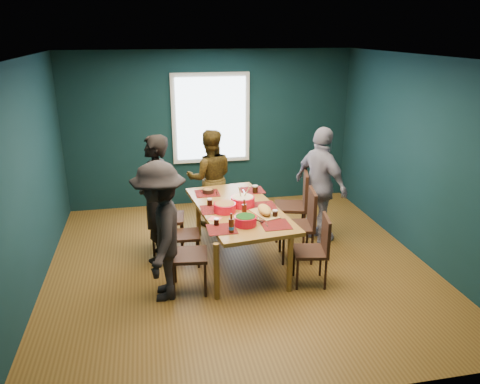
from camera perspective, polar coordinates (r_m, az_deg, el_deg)
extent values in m
cube|color=brown|center=(6.39, -0.16, -8.91)|extent=(5.00, 5.00, 0.01)
cube|color=white|center=(5.64, -0.19, 16.09)|extent=(5.00, 5.00, 0.01)
cube|color=#0E2930|center=(5.94, -24.56, 1.22)|extent=(0.01, 5.00, 2.70)
cube|color=#0E2930|center=(6.80, 21.02, 3.81)|extent=(0.01, 5.00, 2.70)
cube|color=#0E2930|center=(8.27, -3.57, 7.63)|extent=(5.00, 0.01, 2.70)
cube|color=#0E2930|center=(3.62, 7.62, -8.26)|extent=(5.00, 0.01, 2.70)
cube|color=silver|center=(8.20, -3.57, 8.96)|extent=(1.35, 0.06, 1.55)
cube|color=olive|center=(6.23, -0.18, -2.16)|extent=(1.24, 2.12, 0.05)
cylinder|color=olive|center=(5.49, -2.87, -9.67)|extent=(0.07, 0.07, 0.71)
cylinder|color=olive|center=(5.67, 6.10, -8.78)|extent=(0.07, 0.07, 0.71)
cylinder|color=olive|center=(7.16, -5.10, -2.60)|extent=(0.07, 0.07, 0.71)
cylinder|color=olive|center=(7.29, 1.82, -2.10)|extent=(0.07, 0.07, 0.71)
cube|color=black|center=(6.68, -8.82, -3.15)|extent=(0.50, 0.50, 0.04)
cube|color=black|center=(6.60, -10.73, -1.01)|extent=(0.09, 0.46, 0.50)
cylinder|color=black|center=(6.62, -10.51, -5.88)|extent=(0.03, 0.03, 0.47)
cylinder|color=black|center=(6.60, -7.10, -5.81)|extent=(0.03, 0.03, 0.47)
cylinder|color=black|center=(6.98, -10.24, -4.52)|extent=(0.03, 0.03, 0.47)
cylinder|color=black|center=(6.95, -7.01, -4.44)|extent=(0.03, 0.03, 0.47)
cube|color=black|center=(6.30, -6.73, -5.22)|extent=(0.40, 0.40, 0.04)
cube|color=black|center=(6.21, -8.43, -3.37)|extent=(0.05, 0.39, 0.42)
cylinder|color=black|center=(6.25, -8.13, -7.73)|extent=(0.03, 0.03, 0.40)
cylinder|color=black|center=(6.25, -5.06, -7.57)|extent=(0.03, 0.03, 0.40)
cylinder|color=black|center=(6.54, -8.18, -6.42)|extent=(0.03, 0.03, 0.40)
cylinder|color=black|center=(6.55, -5.26, -6.27)|extent=(0.03, 0.03, 0.40)
cube|color=black|center=(5.65, -6.23, -7.67)|extent=(0.48, 0.48, 0.04)
cube|color=black|center=(5.55, -8.35, -5.35)|extent=(0.09, 0.43, 0.47)
cylinder|color=black|center=(5.61, -8.09, -10.77)|extent=(0.03, 0.03, 0.44)
cylinder|color=black|center=(5.60, -4.25, -10.68)|extent=(0.03, 0.03, 0.44)
cylinder|color=black|center=(5.94, -7.92, -8.98)|extent=(0.03, 0.03, 0.44)
cylinder|color=black|center=(5.93, -4.30, -8.90)|extent=(0.03, 0.03, 0.44)
cube|color=black|center=(7.03, 6.18, -1.77)|extent=(0.57, 0.57, 0.04)
cube|color=black|center=(6.95, 8.00, 0.33)|extent=(0.17, 0.46, 0.51)
cylinder|color=black|center=(6.94, 4.50, -4.34)|extent=(0.04, 0.04, 0.48)
cylinder|color=black|center=(6.96, 7.81, -4.41)|extent=(0.04, 0.04, 0.48)
cylinder|color=black|center=(7.31, 4.49, -3.09)|extent=(0.04, 0.04, 0.48)
cylinder|color=black|center=(7.33, 7.62, -3.15)|extent=(0.04, 0.04, 0.48)
cube|color=black|center=(6.41, 6.88, -4.17)|extent=(0.51, 0.51, 0.04)
cube|color=black|center=(6.34, 8.79, -1.92)|extent=(0.11, 0.45, 0.49)
cylinder|color=black|center=(6.31, 5.32, -6.99)|extent=(0.03, 0.03, 0.46)
cylinder|color=black|center=(6.37, 8.77, -6.88)|extent=(0.03, 0.03, 0.46)
cylinder|color=black|center=(6.66, 4.91, -5.53)|extent=(0.03, 0.03, 0.46)
cylinder|color=black|center=(6.71, 8.18, -5.45)|extent=(0.03, 0.03, 0.46)
cube|color=black|center=(5.85, 8.55, -7.21)|extent=(0.46, 0.46, 0.04)
cube|color=black|center=(5.78, 10.44, -5.05)|extent=(0.11, 0.40, 0.44)
cylinder|color=black|center=(5.78, 7.01, -9.98)|extent=(0.03, 0.03, 0.41)
cylinder|color=black|center=(5.83, 10.38, -9.87)|extent=(0.03, 0.03, 0.41)
cylinder|color=black|center=(6.08, 6.59, -8.41)|extent=(0.03, 0.03, 0.41)
cylinder|color=black|center=(6.13, 9.79, -8.32)|extent=(0.03, 0.03, 0.41)
imported|color=black|center=(6.34, -10.25, -0.83)|extent=(0.51, 0.69, 1.74)
imported|color=black|center=(7.42, -3.65, 1.70)|extent=(0.79, 0.64, 1.56)
imported|color=silver|center=(6.90, 9.82, 0.79)|extent=(0.77, 1.09, 1.72)
imported|color=black|center=(5.42, -9.66, -4.82)|extent=(0.71, 1.12, 1.65)
cylinder|color=red|center=(6.07, -1.87, -1.91)|extent=(0.29, 0.29, 0.12)
cylinder|color=#588631|center=(6.05, -1.87, -1.45)|extent=(0.25, 0.25, 0.02)
cylinder|color=red|center=(6.26, 0.33, -1.15)|extent=(0.32, 0.32, 0.13)
cylinder|color=#F2E8C6|center=(6.24, 0.33, -0.65)|extent=(0.28, 0.28, 0.02)
cylinder|color=tan|center=(6.23, 0.72, -0.21)|extent=(0.09, 0.18, 0.26)
cylinder|color=tan|center=(6.22, 0.04, -0.25)|extent=(0.08, 0.18, 0.26)
cylinder|color=red|center=(5.66, 0.67, -3.53)|extent=(0.27, 0.27, 0.11)
cylinder|color=#113F0F|center=(5.64, 0.67, -3.05)|extent=(0.24, 0.24, 0.02)
cube|color=tan|center=(6.00, 3.00, -2.69)|extent=(0.34, 0.48, 0.02)
ellipsoid|color=gold|center=(5.98, 3.01, -2.16)|extent=(0.25, 0.37, 0.10)
cube|color=silver|center=(5.81, 2.42, -3.25)|extent=(0.11, 0.16, 0.00)
cylinder|color=black|center=(5.72, 2.44, -3.59)|extent=(0.07, 0.09, 0.02)
sphere|color=#145B1B|center=(5.89, 3.24, -2.44)|extent=(0.03, 0.03, 0.03)
sphere|color=#145B1B|center=(5.98, 3.01, -2.11)|extent=(0.03, 0.03, 0.03)
sphere|color=#145B1B|center=(6.06, 2.79, -1.79)|extent=(0.03, 0.03, 0.03)
cylinder|color=black|center=(6.77, -3.91, 0.10)|extent=(0.16, 0.16, 0.06)
cylinder|color=#588631|center=(6.76, -3.92, 0.31)|extent=(0.13, 0.13, 0.02)
cylinder|color=#451B0C|center=(5.45, -1.07, -4.13)|extent=(0.06, 0.06, 0.17)
cylinder|color=#451B0C|center=(5.40, -1.07, -2.97)|extent=(0.02, 0.02, 0.07)
cylinder|color=blue|center=(5.46, -1.07, -4.41)|extent=(0.07, 0.07, 0.04)
cylinder|color=#451B0C|center=(5.90, 0.53, -2.28)|extent=(0.06, 0.06, 0.17)
cylinder|color=#451B0C|center=(5.85, 0.53, -1.22)|extent=(0.02, 0.02, 0.07)
cylinder|color=black|center=(5.66, -2.89, -3.67)|extent=(0.06, 0.06, 0.09)
cylinder|color=silver|center=(5.65, -2.90, -3.31)|extent=(0.06, 0.06, 0.01)
cylinder|color=black|center=(5.91, 4.30, -2.67)|extent=(0.07, 0.07, 0.10)
cylinder|color=silver|center=(5.89, 4.31, -2.28)|extent=(0.07, 0.07, 0.01)
cylinder|color=black|center=(6.76, 1.86, 0.33)|extent=(0.08, 0.08, 0.11)
cylinder|color=silver|center=(6.75, 1.86, 0.73)|extent=(0.08, 0.08, 0.02)
cylinder|color=black|center=(6.29, -3.71, -1.25)|extent=(0.07, 0.07, 0.10)
cylinder|color=silver|center=(6.27, -3.72, -0.88)|extent=(0.07, 0.07, 0.01)
cube|color=#FF6C6B|center=(6.33, 2.53, -1.53)|extent=(0.19, 0.19, 0.00)
cube|color=#FF6C6B|center=(5.87, -3.07, -3.27)|extent=(0.20, 0.20, 0.00)
cube|color=#FF6C6B|center=(5.67, 4.47, -4.16)|extent=(0.15, 0.15, 0.00)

